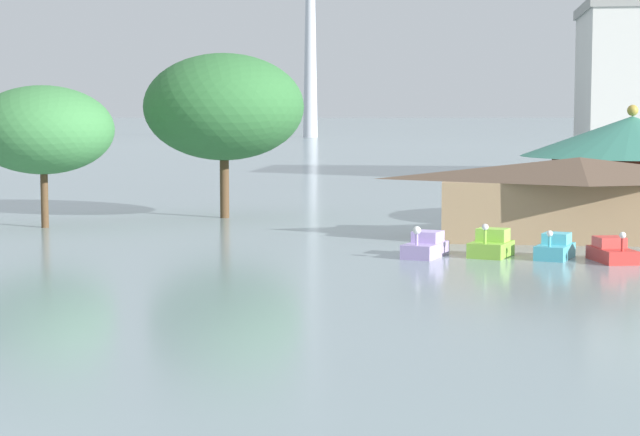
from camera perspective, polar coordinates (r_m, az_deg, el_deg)
The scene contains 8 objects.
pedal_boat_lavender at distance 55.68m, azimuth 5.29°, elevation -1.43°, with size 2.31×3.26×1.61m.
pedal_boat_lime at distance 56.13m, azimuth 8.54°, elevation -1.36°, with size 2.37×2.82×1.70m.
pedal_boat_cyan at distance 55.99m, azimuth 11.65°, elevation -1.49°, with size 2.17×3.02×1.46m.
pedal_boat_red at distance 55.45m, azimuth 14.34°, elevation -1.64°, with size 2.20×3.18×1.53m.
boathouse at distance 64.31m, azimuth 12.79°, elevation 1.05°, with size 16.07×7.25×4.52m.
green_roof_pavilion at distance 74.06m, azimuth 15.27°, elevation 2.77°, with size 13.82×13.82×7.42m.
shoreline_tree_tall_left at distance 70.83m, azimuth -13.66°, elevation 4.29°, with size 8.54×8.54×8.58m.
shoreline_tree_mid at distance 75.33m, azimuth -4.82°, elevation 5.54°, with size 10.51×10.51×10.80m.
Camera 1 is at (11.20, -19.85, 7.14)m, focal length 64.14 mm.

